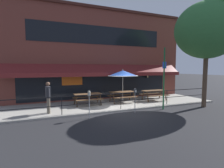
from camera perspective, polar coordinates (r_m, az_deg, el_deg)
ground_plane at (r=10.42m, az=3.62°, el=-8.96°), size 120.00×120.00×0.00m
patio_deck at (r=12.19m, az=-0.54°, el=-6.64°), size 15.00×4.00×0.10m
restaurant_building at (r=14.07m, az=-3.98°, el=9.49°), size 15.00×1.60×7.27m
patio_railing at (r=10.53m, az=2.93°, el=-4.38°), size 13.84×0.04×0.97m
picnic_table_left at (r=11.76m, az=-7.96°, el=-3.88°), size 1.80×1.42×0.76m
picnic_table_centre at (r=12.62m, az=3.41°, el=-3.22°), size 1.80×1.42×0.76m
picnic_table_right at (r=13.70m, az=13.61°, el=-2.70°), size 1.80×1.42×0.76m
patio_umbrella_centre at (r=12.45m, az=3.54°, el=3.47°), size 2.14×2.14×2.38m
pedestrian_walking at (r=10.06m, az=-20.11°, el=-3.63°), size 0.28×0.62×1.71m
parking_meter_near at (r=8.87m, az=-7.49°, el=-3.90°), size 0.15×0.16×1.42m
parking_meter_far at (r=9.96m, az=7.56°, el=-2.92°), size 0.15×0.16×1.42m
street_sign_pole at (r=11.13m, az=16.60°, el=1.91°), size 0.28×0.09×3.79m
street_tree_curbside at (r=13.18m, az=29.32°, el=16.02°), size 4.19×3.77×7.36m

